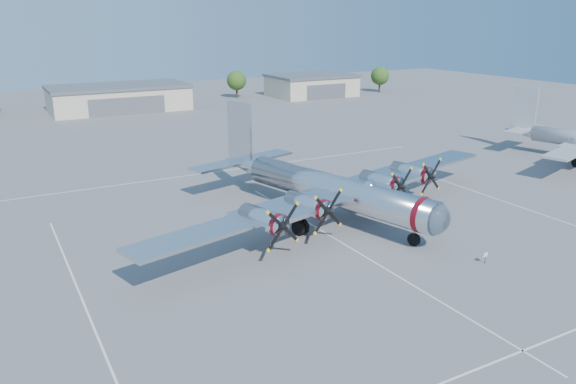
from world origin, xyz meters
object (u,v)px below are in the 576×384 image
tree_far_east (380,76)px  tree_east (236,81)px  hangar_center (119,98)px  hangar_east (312,85)px  main_bomber_b29 (324,216)px  info_placard (485,256)px

tree_far_east → tree_east: bearing=168.1°
tree_east → tree_far_east: 38.83m
hangar_center → tree_far_east: 68.05m
hangar_east → main_bomber_b29: (-45.57, -77.95, -2.71)m
info_placard → hangar_east: bearing=59.2°
hangar_east → tree_east: tree_east is taller
info_placard → main_bomber_b29: bearing=100.8°
tree_far_east → info_placard: size_ratio=7.10×
tree_east → main_bomber_b29: tree_east is taller
main_bomber_b29 → info_placard: size_ratio=48.48×
tree_east → main_bomber_b29: 88.50m
hangar_east → tree_far_east: tree_far_east is taller
tree_far_east → info_placard: (-60.28, -91.96, -3.56)m
hangar_east → tree_east: bearing=161.5°
tree_far_east → hangar_east: bearing=174.4°
hangar_east → info_placard: bearing=-113.2°
tree_far_east → main_bomber_b29: size_ratio=0.15×
tree_east → hangar_east: bearing=-18.5°
hangar_east → tree_far_east: 20.15m
hangar_east → info_placard: size_ratio=22.03×
info_placard → hangar_center: bearing=87.2°
main_bomber_b29 → hangar_center: bearing=76.9°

